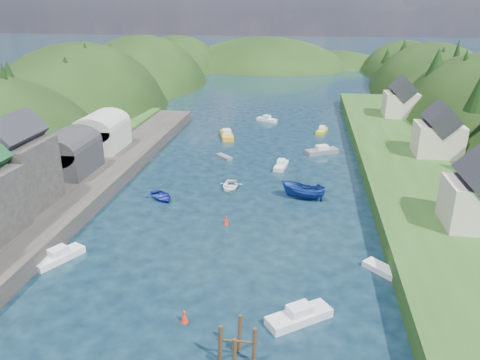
# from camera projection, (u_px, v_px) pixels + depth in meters

# --- Properties ---
(ground) EXTENTS (600.00, 600.00, 0.00)m
(ground) POSITION_uv_depth(u_px,v_px,m) (258.00, 157.00, 81.75)
(ground) COLOR black
(ground) RESTS_ON ground
(hillside_left) EXTENTS (44.00, 245.56, 52.00)m
(hillside_left) POSITION_uv_depth(u_px,v_px,m) (84.00, 148.00, 113.62)
(hillside_left) COLOR black
(hillside_left) RESTS_ON ground
(hillside_right) EXTENTS (36.00, 245.56, 48.00)m
(hillside_right) POSITION_uv_depth(u_px,v_px,m) (475.00, 163.00, 101.63)
(hillside_right) COLOR black
(hillside_right) RESTS_ON ground
(far_hills) EXTENTS (103.00, 68.00, 44.00)m
(far_hills) POSITION_uv_depth(u_px,v_px,m) (290.00, 92.00, 200.09)
(far_hills) COLOR black
(far_hills) RESTS_ON ground
(hill_trees) EXTENTS (92.18, 148.81, 11.96)m
(hill_trees) POSITION_uv_depth(u_px,v_px,m) (270.00, 80.00, 90.69)
(hill_trees) COLOR black
(hill_trees) RESTS_ON ground
(quay_left) EXTENTS (12.00, 110.00, 2.00)m
(quay_left) POSITION_uv_depth(u_px,v_px,m) (36.00, 216.00, 56.80)
(quay_left) COLOR #2D2B28
(quay_left) RESTS_ON ground
(boat_sheds) EXTENTS (7.00, 21.00, 7.50)m
(boat_sheds) POSITION_uv_depth(u_px,v_px,m) (85.00, 139.00, 73.09)
(boat_sheds) COLOR #2D2D30
(boat_sheds) RESTS_ON quay_left
(terrace_right) EXTENTS (16.00, 120.00, 2.40)m
(terrace_right) POSITION_uv_depth(u_px,v_px,m) (419.00, 177.00, 68.81)
(terrace_right) COLOR #234719
(terrace_right) RESTS_ON ground
(right_bank_cottages) EXTENTS (9.00, 59.24, 8.41)m
(right_bank_cottages) POSITION_uv_depth(u_px,v_px,m) (432.00, 133.00, 74.45)
(right_bank_cottages) COLOR beige
(right_bank_cottages) RESTS_ON terrace_right
(piling_cluster_far) EXTENTS (3.08, 2.89, 3.82)m
(piling_cluster_far) POSITION_uv_depth(u_px,v_px,m) (237.00, 347.00, 34.85)
(piling_cluster_far) COLOR #382314
(piling_cluster_far) RESTS_ON ground
(channel_buoy_near) EXTENTS (0.70, 0.70, 1.10)m
(channel_buoy_near) POSITION_uv_depth(u_px,v_px,m) (184.00, 317.00, 39.55)
(channel_buoy_near) COLOR red
(channel_buoy_near) RESTS_ON ground
(channel_buoy_far) EXTENTS (0.70, 0.70, 1.10)m
(channel_buoy_far) POSITION_uv_depth(u_px,v_px,m) (226.00, 221.00, 56.93)
(channel_buoy_far) COLOR red
(channel_buoy_far) RESTS_ON ground
(moored_boats) EXTENTS (38.35, 88.46, 2.44)m
(moored_boats) POSITION_uv_depth(u_px,v_px,m) (224.00, 211.00, 59.02)
(moored_boats) COLOR silver
(moored_boats) RESTS_ON ground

